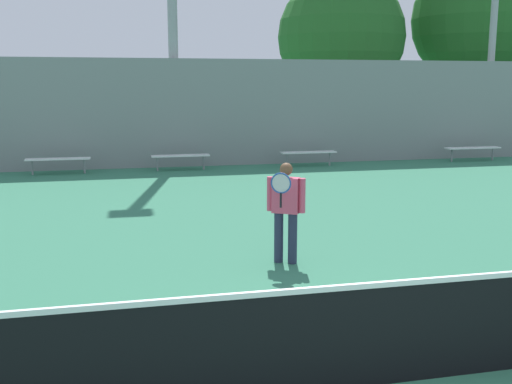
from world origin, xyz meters
name	(u,v)px	position (x,y,z in m)	size (l,w,h in m)	color
tennis_net	(362,335)	(0.00, 0.00, 0.50)	(10.61, 0.09, 0.99)	#195128
tennis_player	(286,207)	(0.37, 3.85, 0.88)	(0.55, 0.52, 1.55)	#282D47
bench_courtside_near	(473,148)	(10.22, 14.21, 0.45)	(2.03, 0.40, 0.49)	white
bench_courtside_far	(181,156)	(-0.16, 14.21, 0.44)	(1.84, 0.40, 0.49)	white
bench_adjacent_court	(58,160)	(-3.87, 14.21, 0.44)	(1.89, 0.40, 0.49)	white
bench_by_gate	(308,153)	(4.09, 14.21, 0.44)	(1.88, 0.40, 0.49)	white
back_fence	(182,113)	(0.00, 15.05, 1.76)	(30.79, 0.06, 3.52)	gray
tree_green_tall	(480,20)	(14.12, 20.29, 5.57)	(6.11, 6.11, 8.64)	brown
tree_green_broad	(341,37)	(7.58, 20.58, 4.70)	(5.52, 5.52, 7.47)	brown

